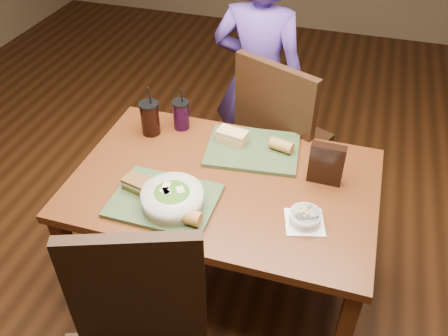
{
  "coord_description": "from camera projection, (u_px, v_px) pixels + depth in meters",
  "views": [
    {
      "loc": [
        0.45,
        -1.47,
        2.09
      ],
      "look_at": [
        0.0,
        0.0,
        0.82
      ],
      "focal_mm": 38.0,
      "sensor_mm": 36.0,
      "label": 1
    }
  ],
  "objects": [
    {
      "name": "cup_berry",
      "position": [
        181.0,
        115.0,
        2.31
      ],
      "size": [
        0.08,
        0.08,
        0.23
      ],
      "color": "black",
      "rests_on": "dining_table"
    },
    {
      "name": "diner",
      "position": [
        258.0,
        80.0,
        2.75
      ],
      "size": [
        0.55,
        0.37,
        1.47
      ],
      "primitive_type": "imported",
      "rotation": [
        0.0,
        0.0,
        3.12
      ],
      "color": "#4F3591",
      "rests_on": "ground"
    },
    {
      "name": "baguette_near",
      "position": [
        186.0,
        216.0,
        1.81
      ],
      "size": [
        0.12,
        0.07,
        0.06
      ],
      "primitive_type": "cylinder",
      "rotation": [
        0.0,
        1.57,
        -0.07
      ],
      "color": "#AD7533",
      "rests_on": "tray_near"
    },
    {
      "name": "baguette_far",
      "position": [
        281.0,
        146.0,
        2.16
      ],
      "size": [
        0.12,
        0.08,
        0.05
      ],
      "primitive_type": "cylinder",
      "rotation": [
        0.0,
        1.57,
        -0.23
      ],
      "color": "#AD7533",
      "rests_on": "tray_far"
    },
    {
      "name": "tray_far",
      "position": [
        253.0,
        149.0,
        2.2
      ],
      "size": [
        0.45,
        0.36,
        0.02
      ],
      "primitive_type": "cube",
      "rotation": [
        0.0,
        0.0,
        0.11
      ],
      "color": "#344627",
      "rests_on": "dining_table"
    },
    {
      "name": "chip_bag",
      "position": [
        326.0,
        164.0,
        1.98
      ],
      "size": [
        0.15,
        0.05,
        0.19
      ],
      "primitive_type": "cube",
      "rotation": [
        0.0,
        0.0,
        -0.01
      ],
      "color": "black",
      "rests_on": "dining_table"
    },
    {
      "name": "ground",
      "position": [
        224.0,
        287.0,
        2.52
      ],
      "size": [
        6.0,
        6.0,
        0.0
      ],
      "primitive_type": "plane",
      "color": "#381C0B",
      "rests_on": "ground"
    },
    {
      "name": "sandwich_near",
      "position": [
        137.0,
        183.0,
        1.96
      ],
      "size": [
        0.12,
        0.1,
        0.05
      ],
      "color": "#593819",
      "rests_on": "tray_near"
    },
    {
      "name": "cup_cola",
      "position": [
        150.0,
        118.0,
        2.26
      ],
      "size": [
        0.1,
        0.1,
        0.26
      ],
      "color": "black",
      "rests_on": "dining_table"
    },
    {
      "name": "tray_near",
      "position": [
        164.0,
        201.0,
        1.93
      ],
      "size": [
        0.42,
        0.33,
        0.02
      ],
      "primitive_type": "cube",
      "rotation": [
        0.0,
        0.0,
        -0.01
      ],
      "color": "#344627",
      "rests_on": "dining_table"
    },
    {
      "name": "salad_bowl",
      "position": [
        172.0,
        198.0,
        1.87
      ],
      "size": [
        0.25,
        0.25,
        0.08
      ],
      "color": "silver",
      "rests_on": "tray_near"
    },
    {
      "name": "soup_bowl",
      "position": [
        305.0,
        217.0,
        1.83
      ],
      "size": [
        0.18,
        0.18,
        0.06
      ],
      "color": "white",
      "rests_on": "dining_table"
    },
    {
      "name": "chair_far",
      "position": [
        275.0,
        135.0,
        2.57
      ],
      "size": [
        0.61,
        0.63,
        1.07
      ],
      "color": "black",
      "rests_on": "ground"
    },
    {
      "name": "sandwich_far",
      "position": [
        232.0,
        136.0,
        2.22
      ],
      "size": [
        0.15,
        0.1,
        0.06
      ],
      "color": "tan",
      "rests_on": "tray_far"
    },
    {
      "name": "dining_table",
      "position": [
        224.0,
        196.0,
        2.1
      ],
      "size": [
        1.3,
        0.85,
        0.75
      ],
      "color": "#572A11",
      "rests_on": "ground"
    }
  ]
}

